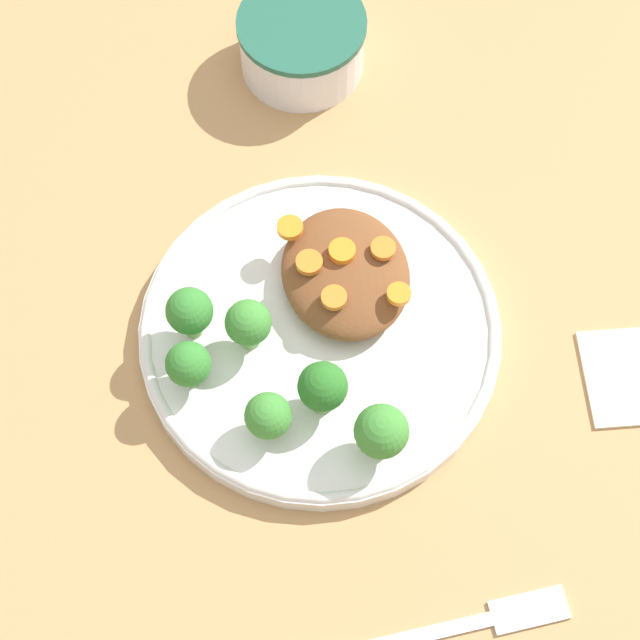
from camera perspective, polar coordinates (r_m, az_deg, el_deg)
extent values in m
plane|color=tan|center=(0.85, 0.00, -0.94)|extent=(4.00, 4.00, 0.00)
cylinder|color=silver|center=(0.84, 0.00, -0.70)|extent=(0.28, 0.28, 0.02)
torus|color=silver|center=(0.83, 0.00, -0.45)|extent=(0.28, 0.28, 0.01)
cylinder|color=silver|center=(0.97, -0.97, 14.55)|extent=(0.11, 0.11, 0.06)
cylinder|color=#235B47|center=(0.95, -0.99, 15.53)|extent=(0.11, 0.11, 0.01)
cylinder|color=white|center=(0.96, -0.99, 15.25)|extent=(0.09, 0.09, 0.01)
ellipsoid|color=brown|center=(0.84, 1.36, 2.53)|extent=(0.10, 0.12, 0.03)
cylinder|color=#7FA85B|center=(0.79, -2.73, -5.60)|extent=(0.01, 0.01, 0.02)
sphere|color=#3D8433|center=(0.78, -2.79, -5.12)|extent=(0.03, 0.03, 0.03)
cylinder|color=#759E51|center=(0.80, 0.14, -4.14)|extent=(0.02, 0.02, 0.02)
sphere|color=#286B23|center=(0.78, 0.15, -3.56)|extent=(0.04, 0.04, 0.04)
cylinder|color=#7FA85B|center=(0.82, -3.80, -0.59)|extent=(0.01, 0.01, 0.02)
sphere|color=#3D8433|center=(0.80, -3.90, 0.07)|extent=(0.04, 0.04, 0.04)
cylinder|color=#759E51|center=(0.79, 3.21, -6.50)|extent=(0.02, 0.02, 0.02)
sphere|color=#3D8433|center=(0.77, 3.30, -5.95)|extent=(0.04, 0.04, 0.04)
cylinder|color=#759E51|center=(0.81, -6.89, -2.89)|extent=(0.01, 0.01, 0.02)
sphere|color=#337A2D|center=(0.79, -7.04, -2.34)|extent=(0.03, 0.03, 0.03)
cylinder|color=#759E51|center=(0.83, -6.81, -0.21)|extent=(0.01, 0.01, 0.03)
sphere|color=#337A2D|center=(0.81, -6.98, 0.48)|extent=(0.04, 0.04, 0.04)
cylinder|color=orange|center=(0.81, 0.75, 1.20)|extent=(0.02, 0.02, 0.01)
cylinder|color=orange|center=(0.81, 4.27, 1.23)|extent=(0.02, 0.02, 0.01)
cylinder|color=orange|center=(0.82, 1.19, 3.69)|extent=(0.02, 0.02, 0.01)
cylinder|color=orange|center=(0.83, 3.39, 3.83)|extent=(0.02, 0.02, 0.01)
cylinder|color=orange|center=(0.82, -0.50, 3.10)|extent=(0.02, 0.02, 0.01)
cylinder|color=orange|center=(0.84, -1.61, 4.95)|extent=(0.02, 0.02, 0.01)
cube|color=silver|center=(0.78, 4.50, -16.62)|extent=(0.13, 0.01, 0.01)
cube|color=silver|center=(0.79, 11.11, -14.91)|extent=(0.06, 0.03, 0.01)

